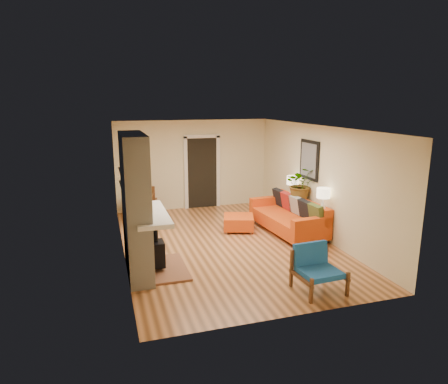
{
  "coord_description": "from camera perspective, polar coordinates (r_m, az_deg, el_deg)",
  "views": [
    {
      "loc": [
        -2.57,
        -8.11,
        3.17
      ],
      "look_at": [
        0.0,
        0.2,
        1.15
      ],
      "focal_mm": 32.0,
      "sensor_mm": 36.0,
      "label": 1
    }
  ],
  "objects": [
    {
      "name": "lamp_far",
      "position": [
        10.39,
        9.75,
        1.18
      ],
      "size": [
        0.3,
        0.3,
        0.54
      ],
      "color": "white",
      "rests_on": "console_table"
    },
    {
      "name": "fireplace",
      "position": [
        7.39,
        -12.18,
        -2.36
      ],
      "size": [
        1.09,
        1.68,
        2.6
      ],
      "color": "white",
      "rests_on": "ground"
    },
    {
      "name": "dining_table",
      "position": [
        10.88,
        -11.48,
        -1.14
      ],
      "size": [
        0.96,
        1.59,
        0.84
      ],
      "color": "brown",
      "rests_on": "ground"
    },
    {
      "name": "blue_chair",
      "position": [
        7.06,
        12.99,
        -10.23
      ],
      "size": [
        0.78,
        0.77,
        0.77
      ],
      "color": "brown",
      "rests_on": "ground"
    },
    {
      "name": "sofa",
      "position": [
        9.87,
        9.48,
        -3.45
      ],
      "size": [
        1.15,
        2.34,
        0.9
      ],
      "color": "silver",
      "rests_on": "ground"
    },
    {
      "name": "room_shell",
      "position": [
        11.37,
        -0.72,
        3.3
      ],
      "size": [
        6.5,
        6.5,
        6.5
      ],
      "color": "#D48951",
      "rests_on": "ground"
    },
    {
      "name": "lamp_near",
      "position": [
        9.11,
        13.99,
        -0.7
      ],
      "size": [
        0.3,
        0.3,
        0.54
      ],
      "color": "white",
      "rests_on": "console_table"
    },
    {
      "name": "console_table",
      "position": [
        9.86,
        11.58,
        -2.44
      ],
      "size": [
        0.34,
        1.85,
        0.72
      ],
      "color": "black",
      "rests_on": "ground"
    },
    {
      "name": "ottoman",
      "position": [
        9.91,
        2.09,
        -4.3
      ],
      "size": [
        0.91,
        0.91,
        0.37
      ],
      "color": "silver",
      "rests_on": "ground"
    },
    {
      "name": "houseplant",
      "position": [
        9.95,
        10.95,
        1.15
      ],
      "size": [
        0.89,
        0.8,
        0.86
      ],
      "primitive_type": "imported",
      "rotation": [
        0.0,
        0.0,
        -0.19
      ],
      "color": "#1E5919",
      "rests_on": "console_table"
    }
  ]
}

